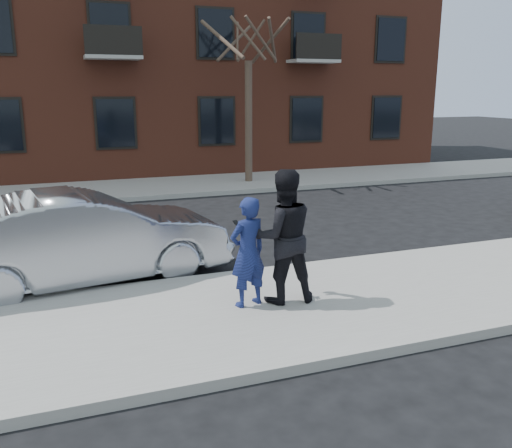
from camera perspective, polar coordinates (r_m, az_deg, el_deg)
name	(u,v)px	position (r m, az deg, el deg)	size (l,w,h in m)	color
ground	(211,319)	(8.37, -4.77, -9.90)	(100.00, 100.00, 0.00)	black
near_sidewalk	(215,320)	(8.12, -4.30, -10.09)	(50.00, 3.50, 0.15)	gray
near_curb	(187,281)	(9.74, -7.24, -5.98)	(50.00, 0.10, 0.15)	#999691
far_sidewalk	(122,189)	(19.04, -13.92, 3.56)	(50.00, 3.50, 0.15)	gray
far_curb	(129,199)	(17.28, -13.23, 2.57)	(50.00, 0.10, 0.15)	#999691
apartment_building	(142,25)	(25.85, -11.93, 19.84)	(24.30, 10.30, 12.30)	brown
street_tree	(248,25)	(19.62, -0.82, 20.24)	(3.60, 3.60, 6.80)	#362920
silver_sedan	(86,238)	(10.03, -17.49, -1.44)	(1.75, 5.02, 1.65)	#999BA3
man_hoodie	(248,252)	(8.17, -0.86, -2.98)	(0.71, 0.56, 1.70)	navy
man_peacoat	(283,236)	(8.31, 2.85, -1.32)	(1.09, 0.89, 2.08)	black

